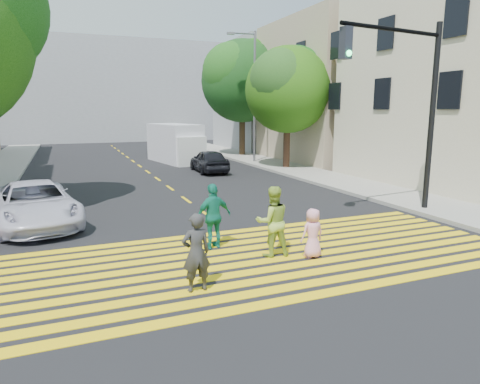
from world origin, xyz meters
TOP-DOWN VIEW (x-y plane):
  - ground at (0.00, 0.00)m, footprint 120.00×120.00m
  - sidewalk_right at (8.50, 15.00)m, footprint 3.00×60.00m
  - crosswalk at (0.00, 1.28)m, footprint 13.40×5.30m
  - lane_line at (0.00, 22.50)m, footprint 0.12×34.40m
  - building_right_cream at (15.00, 8.00)m, footprint 10.00×10.00m
  - building_right_tan at (15.00, 19.00)m, footprint 10.00×10.00m
  - building_right_grey at (15.00, 30.00)m, footprint 10.00×10.00m
  - backdrop_block at (0.00, 48.00)m, footprint 30.00×8.00m
  - tree_right_near at (8.49, 15.91)m, footprint 6.94×6.93m
  - tree_right_far at (8.85, 24.11)m, footprint 7.89×7.65m
  - pedestrian_man at (-2.23, -0.08)m, footprint 0.63×0.43m
  - pedestrian_woman at (0.22, 1.32)m, footprint 0.98×0.82m
  - pedestrian_child at (1.11, 0.83)m, footprint 0.65×0.44m
  - pedestrian_extra at (-0.98, 2.51)m, footprint 1.11×0.62m
  - white_sedan at (-5.61, 6.89)m, footprint 3.18×5.44m
  - dark_car_near at (3.45, 16.45)m, footprint 1.81×4.16m
  - silver_car at (3.43, 28.65)m, footprint 2.29×4.98m
  - dark_car_parked at (5.06, 26.21)m, footprint 1.84×3.78m
  - white_van at (2.86, 22.13)m, footprint 3.07×6.07m
  - traffic_signal at (6.46, 3.46)m, footprint 4.56×0.90m
  - street_lamp at (7.64, 19.52)m, footprint 2.03×0.40m

SIDE VIEW (x-z plane):
  - ground at x=0.00m, z-range 0.00..0.00m
  - lane_line at x=0.00m, z-range 0.00..0.01m
  - crosswalk at x=0.00m, z-range 0.00..0.01m
  - sidewalk_right at x=8.50m, z-range 0.00..0.15m
  - dark_car_parked at x=5.06m, z-range 0.00..1.19m
  - pedestrian_child at x=1.11m, z-range 0.00..1.28m
  - dark_car_near at x=3.45m, z-range 0.00..1.39m
  - silver_car at x=3.43m, z-range 0.00..1.41m
  - white_sedan at x=-5.61m, z-range 0.00..1.42m
  - pedestrian_man at x=-2.23m, z-range 0.00..1.67m
  - pedestrian_extra at x=-0.98m, z-range 0.00..1.78m
  - pedestrian_woman at x=0.22m, z-range 0.00..1.83m
  - white_van at x=2.86m, z-range -0.07..2.66m
  - traffic_signal at x=6.46m, z-range 0.99..7.70m
  - building_right_cream at x=15.00m, z-range 0.00..10.00m
  - building_right_tan at x=15.00m, z-range 0.00..10.00m
  - building_right_grey at x=15.00m, z-range 0.00..10.00m
  - street_lamp at x=7.64m, z-range 0.66..9.64m
  - tree_right_near at x=8.49m, z-range 1.37..9.10m
  - backdrop_block at x=0.00m, z-range 0.00..12.00m
  - tree_right_far at x=8.85m, z-range 1.64..11.00m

